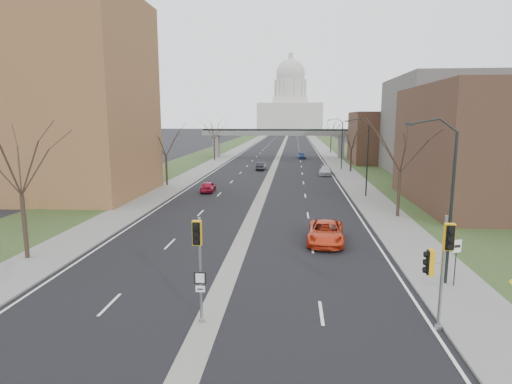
# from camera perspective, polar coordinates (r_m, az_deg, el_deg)

# --- Properties ---
(ground) EXTENTS (700.00, 700.00, 0.00)m
(ground) POSITION_cam_1_polar(r_m,az_deg,el_deg) (19.00, -6.92, -17.78)
(ground) COLOR black
(ground) RESTS_ON ground
(road_surface) EXTENTS (20.00, 600.00, 0.01)m
(road_surface) POSITION_cam_1_polar(r_m,az_deg,el_deg) (166.72, 3.87, 6.76)
(road_surface) COLOR black
(road_surface) RESTS_ON ground
(median_strip) EXTENTS (1.20, 600.00, 0.02)m
(median_strip) POSITION_cam_1_polar(r_m,az_deg,el_deg) (166.72, 3.87, 6.76)
(median_strip) COLOR gray
(median_strip) RESTS_ON ground
(sidewalk_right) EXTENTS (4.00, 600.00, 0.12)m
(sidewalk_right) POSITION_cam_1_polar(r_m,az_deg,el_deg) (166.89, 8.02, 6.71)
(sidewalk_right) COLOR gray
(sidewalk_right) RESTS_ON ground
(sidewalk_left) EXTENTS (4.00, 600.00, 0.12)m
(sidewalk_left) POSITION_cam_1_polar(r_m,az_deg,el_deg) (167.41, -0.27, 6.81)
(sidewalk_left) COLOR gray
(sidewalk_left) RESTS_ON ground
(grass_verge_right) EXTENTS (8.00, 600.00, 0.10)m
(grass_verge_right) POSITION_cam_1_polar(r_m,az_deg,el_deg) (167.30, 10.09, 6.66)
(grass_verge_right) COLOR #273D1C
(grass_verge_right) RESTS_ON ground
(grass_verge_left) EXTENTS (8.00, 600.00, 0.10)m
(grass_verge_left) POSITION_cam_1_polar(r_m,az_deg,el_deg) (168.08, -2.32, 6.81)
(grass_verge_left) COLOR #273D1C
(grass_verge_left) RESTS_ON ground
(apartment_building) EXTENTS (25.00, 16.00, 22.00)m
(apartment_building) POSITION_cam_1_polar(r_m,az_deg,el_deg) (55.16, -27.98, 10.99)
(apartment_building) COLOR brown
(apartment_building) RESTS_ON ground
(commercial_block_near) EXTENTS (16.00, 20.00, 12.00)m
(commercial_block_near) POSITION_cam_1_polar(r_m,az_deg,el_deg) (48.96, 29.78, 5.26)
(commercial_block_near) COLOR #4C3223
(commercial_block_near) RESTS_ON ground
(commercial_block_mid) EXTENTS (18.00, 22.00, 15.00)m
(commercial_block_mid) POSITION_cam_1_polar(r_m,az_deg,el_deg) (72.66, 24.93, 7.89)
(commercial_block_mid) COLOR #605C58
(commercial_block_mid) RESTS_ON ground
(commercial_block_far) EXTENTS (14.00, 14.00, 10.00)m
(commercial_block_far) POSITION_cam_1_polar(r_m,az_deg,el_deg) (88.46, 17.20, 6.92)
(commercial_block_far) COLOR #4C3223
(commercial_block_far) RESTS_ON ground
(pedestrian_bridge) EXTENTS (34.00, 3.00, 6.45)m
(pedestrian_bridge) POSITION_cam_1_polar(r_m,az_deg,el_deg) (96.60, 2.96, 7.45)
(pedestrian_bridge) COLOR slate
(pedestrian_bridge) RESTS_ON ground
(capitol) EXTENTS (48.00, 42.00, 55.75)m
(capitol) POSITION_cam_1_polar(r_m,az_deg,el_deg) (336.61, 4.57, 11.44)
(capitol) COLOR silver
(capitol) RESTS_ON ground
(streetlight_near) EXTENTS (2.61, 0.20, 8.70)m
(streetlight_near) POSITION_cam_1_polar(r_m,az_deg,el_deg) (23.69, 23.20, 4.60)
(streetlight_near) COLOR black
(streetlight_near) RESTS_ON sidewalk_right
(streetlight_mid) EXTENTS (2.61, 0.20, 8.70)m
(streetlight_mid) POSITION_cam_1_polar(r_m,az_deg,el_deg) (49.04, 13.82, 7.39)
(streetlight_mid) COLOR black
(streetlight_mid) RESTS_ON sidewalk_right
(streetlight_far) EXTENTS (2.61, 0.20, 8.70)m
(streetlight_far) POSITION_cam_1_polar(r_m,az_deg,el_deg) (74.83, 10.84, 8.23)
(streetlight_far) COLOR black
(streetlight_far) RESTS_ON sidewalk_right
(tree_left_a) EXTENTS (7.20, 7.20, 9.40)m
(tree_left_a) POSITION_cam_1_polar(r_m,az_deg,el_deg) (29.66, -29.17, 4.42)
(tree_left_a) COLOR #382B21
(tree_left_a) RESTS_ON sidewalk_left
(tree_left_b) EXTENTS (6.75, 6.75, 8.81)m
(tree_left_b) POSITION_cam_1_polar(r_m,az_deg,el_deg) (57.00, -11.98, 7.03)
(tree_left_b) COLOR #382B21
(tree_left_b) RESTS_ON sidewalk_left
(tree_left_c) EXTENTS (7.65, 7.65, 9.99)m
(tree_left_c) POSITION_cam_1_polar(r_m,az_deg,el_deg) (90.02, -5.62, 8.65)
(tree_left_c) COLOR #382B21
(tree_left_c) RESTS_ON sidewalk_left
(tree_right_a) EXTENTS (7.20, 7.20, 9.40)m
(tree_right_a) POSITION_cam_1_polar(r_m,az_deg,el_deg) (39.63, 18.85, 6.18)
(tree_right_a) COLOR #382B21
(tree_right_a) RESTS_ON sidewalk_right
(tree_right_b) EXTENTS (6.30, 6.30, 8.22)m
(tree_right_b) POSITION_cam_1_polar(r_m,az_deg,el_deg) (72.12, 12.65, 7.21)
(tree_right_b) COLOR #382B21
(tree_right_b) RESTS_ON sidewalk_right
(tree_right_c) EXTENTS (7.65, 7.65, 9.99)m
(tree_right_c) POSITION_cam_1_polar(r_m,az_deg,el_deg) (111.86, 10.02, 8.76)
(tree_right_c) COLOR #382B21
(tree_right_c) RESTS_ON sidewalk_right
(signal_pole_median) EXTENTS (0.54, 0.76, 4.69)m
(signal_pole_median) POSITION_cam_1_polar(r_m,az_deg,el_deg) (18.16, -7.67, -7.95)
(signal_pole_median) COLOR gray
(signal_pole_median) RESTS_ON ground
(signal_pole_right) EXTENTS (0.86, 0.88, 4.93)m
(signal_pole_right) POSITION_cam_1_polar(r_m,az_deg,el_deg) (19.01, 23.36, -8.00)
(signal_pole_right) COLOR gray
(signal_pole_right) RESTS_ON ground
(speed_limit_sign) EXTENTS (0.51, 0.21, 2.49)m
(speed_limit_sign) POSITION_cam_1_polar(r_m,az_deg,el_deg) (24.66, 25.12, -7.51)
(speed_limit_sign) COLOR black
(speed_limit_sign) RESTS_ON sidewalk_right
(car_left_near) EXTENTS (1.67, 3.87, 1.30)m
(car_left_near) POSITION_cam_1_polar(r_m,az_deg,el_deg) (51.85, -6.40, 0.72)
(car_left_near) COLOR maroon
(car_left_near) RESTS_ON ground
(car_left_far) EXTENTS (1.56, 3.99, 1.29)m
(car_left_far) POSITION_cam_1_polar(r_m,az_deg,el_deg) (73.69, 0.67, 3.46)
(car_left_far) COLOR black
(car_left_far) RESTS_ON ground
(car_right_near) EXTENTS (2.94, 5.62, 1.51)m
(car_right_near) POSITION_cam_1_polar(r_m,az_deg,el_deg) (30.99, 9.29, -5.33)
(car_right_near) COLOR red
(car_right_near) RESTS_ON ground
(car_right_mid) EXTENTS (2.37, 4.82, 1.35)m
(car_right_mid) POSITION_cam_1_polar(r_m,az_deg,el_deg) (68.04, 9.23, 2.83)
(car_right_mid) COLOR #ABABB3
(car_right_mid) RESTS_ON ground
(car_right_far) EXTENTS (1.98, 4.05, 1.33)m
(car_right_far) POSITION_cam_1_polar(r_m,az_deg,el_deg) (95.09, 6.10, 4.85)
(car_right_far) COLOR navy
(car_right_far) RESTS_ON ground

